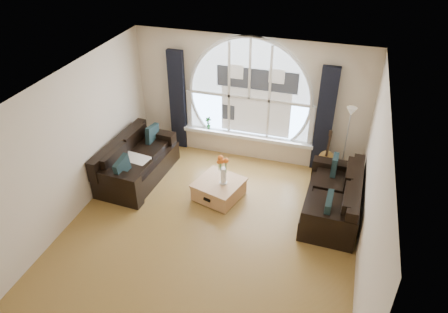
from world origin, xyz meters
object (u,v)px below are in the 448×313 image
guitar (328,151)px  potted_plant (208,123)px  sofa_left (137,161)px  floor_lamp (346,144)px  vase_flowers (223,166)px  coffee_chest (219,189)px  sofa_right (332,196)px

guitar → potted_plant: bearing=-171.0°
sofa_left → floor_lamp: bearing=20.9°
vase_flowers → floor_lamp: bearing=33.8°
coffee_chest → guitar: (1.90, 1.49, 0.33)m
coffee_chest → floor_lamp: size_ratio=0.52×
sofa_right → guitar: (-0.23, 1.36, 0.13)m
coffee_chest → floor_lamp: (2.22, 1.41, 0.60)m
sofa_right → potted_plant: bearing=154.4°
sofa_left → vase_flowers: vase_flowers is taller
coffee_chest → potted_plant: size_ratio=2.92×
sofa_right → potted_plant: size_ratio=6.49×
vase_flowers → potted_plant: bearing=117.6°
vase_flowers → potted_plant: size_ratio=2.46×
floor_lamp → potted_plant: size_ratio=5.62×
vase_flowers → floor_lamp: size_ratio=0.44×
sofa_right → vase_flowers: vase_flowers is taller
floor_lamp → guitar: size_ratio=1.51×
sofa_right → floor_lamp: size_ratio=1.15×
coffee_chest → floor_lamp: bearing=48.2°
sofa_right → floor_lamp: 1.34m
sofa_right → coffee_chest: size_ratio=2.22×
coffee_chest → sofa_right: bearing=19.4°
coffee_chest → potted_plant: 1.86m
sofa_right → coffee_chest: sofa_right is taller
sofa_left → coffee_chest: bearing=-1.2°
coffee_chest → guitar: guitar is taller
floor_lamp → potted_plant: (-2.98, 0.22, -0.11)m
sofa_right → guitar: guitar is taller
sofa_left → sofa_right: bearing=3.3°
sofa_left → vase_flowers: (1.90, -0.17, 0.36)m
potted_plant → sofa_left: bearing=-125.2°
coffee_chest → vase_flowers: size_ratio=1.19×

